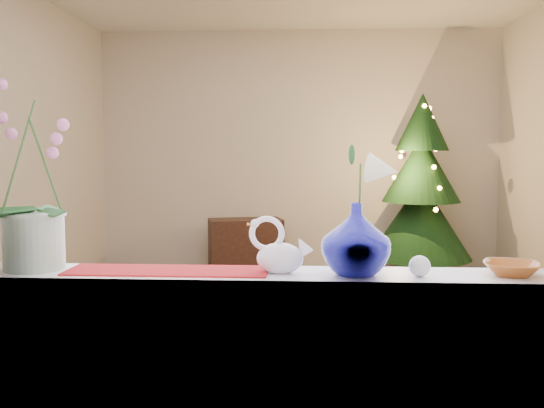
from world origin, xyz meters
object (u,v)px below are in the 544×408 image
at_px(orchid_pot, 31,175).
at_px(side_table, 246,246).
at_px(swan, 280,246).
at_px(blue_vase, 356,233).
at_px(paperweight, 420,266).
at_px(xmas_tree, 421,187).
at_px(amber_dish, 512,270).

xyz_separation_m(orchid_pot, side_table, (0.29, 4.55, -0.96)).
bearing_deg(swan, blue_vase, -4.68).
bearing_deg(orchid_pot, swan, -1.44).
height_order(paperweight, xmas_tree, xmas_tree).
distance_m(blue_vase, side_table, 4.72).
height_order(blue_vase, paperweight, blue_vase).
distance_m(paperweight, side_table, 4.77).
height_order(paperweight, amber_dish, paperweight).
distance_m(swan, paperweight, 0.47).
xyz_separation_m(paperweight, side_table, (-1.05, 4.60, -0.66)).
relative_size(blue_vase, xmas_tree, 0.15).
height_order(orchid_pot, swan, orchid_pot).
bearing_deg(xmas_tree, orchid_pot, -116.60).
distance_m(blue_vase, amber_dish, 0.54).
distance_m(orchid_pot, blue_vase, 1.15).
height_order(orchid_pot, side_table, orchid_pot).
distance_m(orchid_pot, amber_dish, 1.69).
relative_size(orchid_pot, swan, 3.07).
xyz_separation_m(swan, xmas_tree, (1.28, 4.32, -0.04)).
xyz_separation_m(paperweight, amber_dish, (0.31, 0.04, -0.02)).
xyz_separation_m(orchid_pot, swan, (0.87, -0.02, -0.24)).
bearing_deg(side_table, swan, -97.84).
bearing_deg(side_table, orchid_pot, -108.78).
height_order(swan, side_table, swan).
height_order(swan, paperweight, swan).
relative_size(amber_dish, side_table, 0.20).
bearing_deg(swan, side_table, 95.70).
height_order(blue_vase, xmas_tree, xmas_tree).
bearing_deg(swan, orchid_pot, 176.96).
bearing_deg(blue_vase, side_table, 100.42).
distance_m(orchid_pot, swan, 0.91).
distance_m(blue_vase, paperweight, 0.24).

